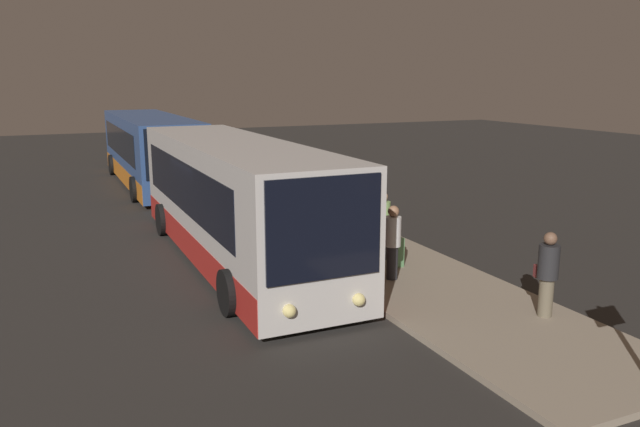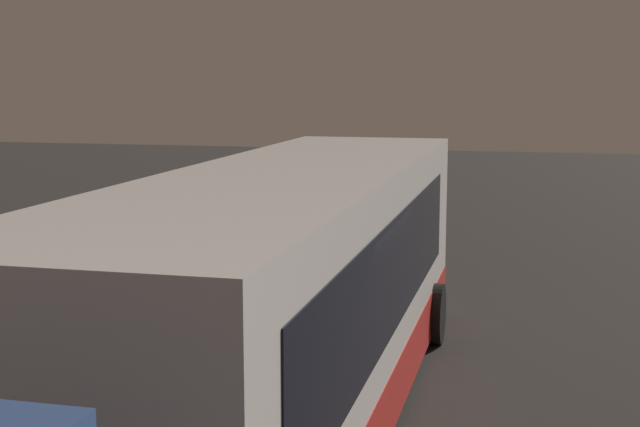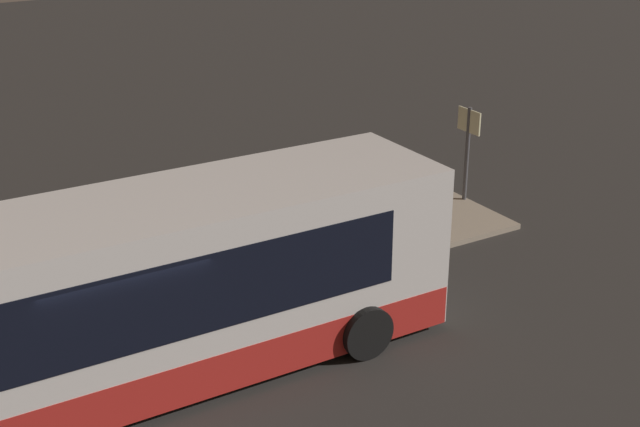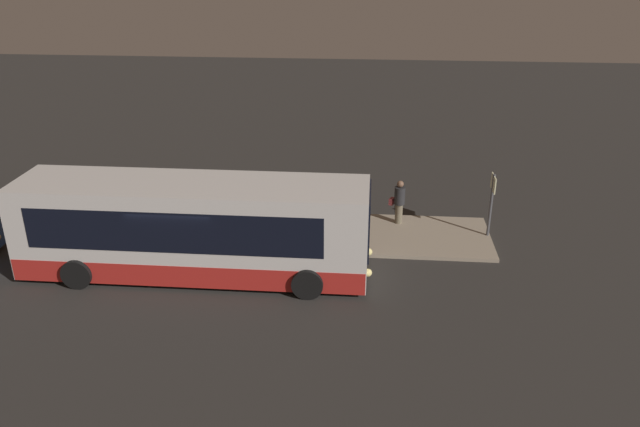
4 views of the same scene
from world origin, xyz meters
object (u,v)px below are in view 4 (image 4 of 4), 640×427
at_px(passenger_waiting, 399,201).
at_px(sign_post, 492,196).
at_px(suitcase, 287,220).
at_px(passenger_boarding, 310,213).
at_px(passenger_with_bags, 271,205).
at_px(trash_bin, 161,207).
at_px(bus_lead, 192,229).

relative_size(passenger_waiting, sign_post, 0.72).
distance_m(passenger_waiting, suitcase, 4.11).
xyz_separation_m(passenger_boarding, passenger_with_bags, (-1.46, 0.58, -0.00)).
bearing_deg(trash_bin, sign_post, -3.75).
height_order(passenger_with_bags, sign_post, sign_post).
xyz_separation_m(bus_lead, sign_post, (9.59, 3.31, 0.11)).
relative_size(suitcase, sign_post, 0.42).
bearing_deg(suitcase, sign_post, 0.52).
distance_m(passenger_with_bags, sign_post, 7.70).
relative_size(bus_lead, passenger_boarding, 6.45).
xyz_separation_m(passenger_waiting, sign_post, (3.12, -0.81, 0.61)).
height_order(bus_lead, suitcase, bus_lead).
bearing_deg(bus_lead, passenger_boarding, 37.74).
relative_size(passenger_waiting, trash_bin, 2.52).
relative_size(passenger_with_bags, suitcase, 1.80).
relative_size(passenger_waiting, passenger_with_bags, 0.96).
bearing_deg(sign_post, passenger_with_bags, -179.10).
height_order(suitcase, trash_bin, suitcase).
distance_m(bus_lead, passenger_waiting, 7.69).
distance_m(passenger_boarding, passenger_with_bags, 1.57).
relative_size(passenger_boarding, sign_post, 0.74).
relative_size(passenger_boarding, trash_bin, 2.59).
relative_size(passenger_boarding, passenger_with_bags, 0.98).
bearing_deg(sign_post, suitcase, -179.48).
bearing_deg(passenger_boarding, passenger_with_bags, -116.80).
bearing_deg(passenger_waiting, passenger_with_bags, 124.40).
distance_m(suitcase, trash_bin, 4.99).
bearing_deg(passenger_boarding, sign_post, 91.35).
bearing_deg(passenger_with_bags, suitcase, 58.92).
bearing_deg(bus_lead, sign_post, 19.06).
relative_size(bus_lead, trash_bin, 16.70).
xyz_separation_m(passenger_boarding, sign_post, (6.22, 0.70, 0.57)).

